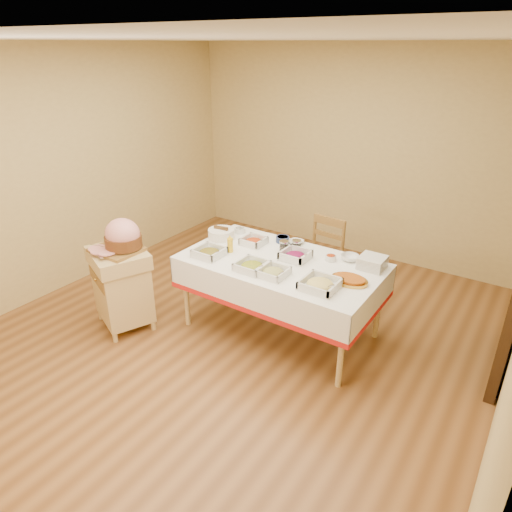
% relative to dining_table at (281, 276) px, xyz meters
% --- Properties ---
extents(room_shell, '(5.00, 5.00, 5.00)m').
position_rel_dining_table_xyz_m(room_shell, '(-0.30, -0.30, 0.70)').
color(room_shell, brown).
rests_on(room_shell, ground).
extents(dining_table, '(1.82, 1.02, 0.76)m').
position_rel_dining_table_xyz_m(dining_table, '(0.00, 0.00, 0.00)').
color(dining_table, tan).
rests_on(dining_table, ground).
extents(butcher_cart, '(0.71, 0.66, 0.81)m').
position_rel_dining_table_xyz_m(butcher_cart, '(-1.34, -0.76, -0.14)').
color(butcher_cart, tan).
rests_on(butcher_cart, ground).
extents(dining_chair, '(0.44, 0.43, 0.91)m').
position_rel_dining_table_xyz_m(dining_chair, '(0.03, 0.78, -0.13)').
color(dining_chair, olive).
rests_on(dining_chair, ground).
extents(ham_on_board, '(0.48, 0.45, 0.32)m').
position_rel_dining_table_xyz_m(ham_on_board, '(-1.29, -0.73, 0.35)').
color(ham_on_board, olive).
rests_on(ham_on_board, butcher_cart).
extents(serving_dish_a, '(0.26, 0.26, 0.11)m').
position_rel_dining_table_xyz_m(serving_dish_a, '(-0.62, -0.28, 0.20)').
color(serving_dish_a, silver).
rests_on(serving_dish_a, dining_table).
extents(serving_dish_b, '(0.26, 0.26, 0.10)m').
position_rel_dining_table_xyz_m(serving_dish_b, '(-0.13, -0.29, 0.20)').
color(serving_dish_b, silver).
rests_on(serving_dish_b, dining_table).
extents(serving_dish_c, '(0.24, 0.24, 0.10)m').
position_rel_dining_table_xyz_m(serving_dish_c, '(0.09, -0.29, 0.19)').
color(serving_dish_c, silver).
rests_on(serving_dish_c, dining_table).
extents(serving_dish_d, '(0.29, 0.29, 0.11)m').
position_rel_dining_table_xyz_m(serving_dish_d, '(0.52, -0.26, 0.20)').
color(serving_dish_d, silver).
rests_on(serving_dish_d, dining_table).
extents(serving_dish_e, '(0.23, 0.22, 0.10)m').
position_rel_dining_table_xyz_m(serving_dish_e, '(-0.43, 0.17, 0.19)').
color(serving_dish_e, silver).
rests_on(serving_dish_e, dining_table).
extents(serving_dish_f, '(0.26, 0.24, 0.12)m').
position_rel_dining_table_xyz_m(serving_dish_f, '(0.09, 0.10, 0.20)').
color(serving_dish_f, silver).
rests_on(serving_dish_f, dining_table).
extents(small_bowl_left, '(0.11, 0.11, 0.05)m').
position_rel_dining_table_xyz_m(small_bowl_left, '(-0.72, 0.35, 0.19)').
color(small_bowl_left, silver).
rests_on(small_bowl_left, dining_table).
extents(small_bowl_mid, '(0.14, 0.14, 0.06)m').
position_rel_dining_table_xyz_m(small_bowl_mid, '(-0.22, 0.38, 0.19)').
color(small_bowl_mid, navy).
rests_on(small_bowl_mid, dining_table).
extents(small_bowl_right, '(0.10, 0.10, 0.05)m').
position_rel_dining_table_xyz_m(small_bowl_right, '(0.37, 0.26, 0.19)').
color(small_bowl_right, silver).
rests_on(small_bowl_right, dining_table).
extents(bowl_white_imported, '(0.15, 0.15, 0.04)m').
position_rel_dining_table_xyz_m(bowl_white_imported, '(-0.08, 0.42, 0.18)').
color(bowl_white_imported, silver).
rests_on(bowl_white_imported, dining_table).
extents(bowl_small_imported, '(0.22, 0.22, 0.05)m').
position_rel_dining_table_xyz_m(bowl_small_imported, '(0.52, 0.36, 0.19)').
color(bowl_small_imported, silver).
rests_on(bowl_small_imported, dining_table).
extents(preserve_jar_left, '(0.09, 0.09, 0.11)m').
position_rel_dining_table_xyz_m(preserve_jar_left, '(-0.08, 0.18, 0.21)').
color(preserve_jar_left, silver).
rests_on(preserve_jar_left, dining_table).
extents(preserve_jar_right, '(0.09, 0.09, 0.12)m').
position_rel_dining_table_xyz_m(preserve_jar_right, '(0.01, 0.26, 0.21)').
color(preserve_jar_right, silver).
rests_on(preserve_jar_right, dining_table).
extents(mustard_bottle, '(0.06, 0.06, 0.17)m').
position_rel_dining_table_xyz_m(mustard_bottle, '(-0.51, -0.10, 0.24)').
color(mustard_bottle, gold).
rests_on(mustard_bottle, dining_table).
extents(bread_basket, '(0.27, 0.27, 0.12)m').
position_rel_dining_table_xyz_m(bread_basket, '(-0.79, 0.12, 0.21)').
color(bread_basket, white).
rests_on(bread_basket, dining_table).
extents(plate_stack, '(0.22, 0.22, 0.11)m').
position_rel_dining_table_xyz_m(plate_stack, '(0.74, 0.32, 0.22)').
color(plate_stack, silver).
rests_on(plate_stack, dining_table).
extents(brass_platter, '(0.32, 0.23, 0.04)m').
position_rel_dining_table_xyz_m(brass_platter, '(0.68, -0.03, 0.18)').
color(brass_platter, '#BA8C34').
rests_on(brass_platter, dining_table).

